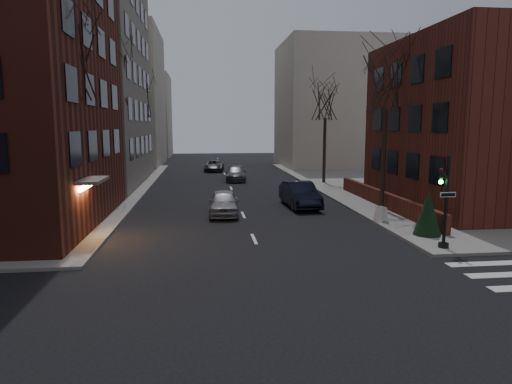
% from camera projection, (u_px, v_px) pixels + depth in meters
% --- Properties ---
extents(ground, '(160.00, 160.00, 0.00)m').
position_uv_depth(ground, '(314.00, 371.00, 10.19)').
color(ground, black).
rests_on(ground, ground).
extents(building_left_tan, '(18.00, 18.00, 28.00)m').
position_uv_depth(building_left_tan, '(32.00, 26.00, 39.63)').
color(building_left_tan, gray).
rests_on(building_left_tan, ground).
extents(building_right_brick, '(12.00, 14.00, 11.00)m').
position_uv_depth(building_right_brick, '(491.00, 124.00, 29.95)').
color(building_right_brick, '#59231A').
rests_on(building_right_brick, ground).
extents(low_wall_right, '(0.35, 16.00, 1.00)m').
position_uv_depth(low_wall_right, '(383.00, 199.00, 29.83)').
color(low_wall_right, '#59231A').
rests_on(low_wall_right, sidewalk_far_right).
extents(building_distant_la, '(14.00, 16.00, 18.00)m').
position_uv_depth(building_distant_la, '(108.00, 98.00, 61.22)').
color(building_distant_la, '#BDB3A0').
rests_on(building_distant_la, ground).
extents(building_distant_ra, '(14.00, 14.00, 16.00)m').
position_uv_depth(building_distant_ra, '(335.00, 105.00, 59.88)').
color(building_distant_ra, '#BDB3A0').
rests_on(building_distant_ra, ground).
extents(building_distant_lb, '(10.00, 12.00, 14.00)m').
position_uv_depth(building_distant_lb, '(140.00, 116.00, 78.45)').
color(building_distant_lb, '#BDB3A0').
rests_on(building_distant_lb, ground).
extents(traffic_signal, '(0.76, 0.44, 4.00)m').
position_uv_depth(traffic_signal, '(444.00, 208.00, 19.66)').
color(traffic_signal, black).
rests_on(traffic_signal, sidewalk_far_right).
extents(tree_left_a, '(4.18, 4.18, 10.26)m').
position_uv_depth(tree_left_a, '(66.00, 61.00, 21.71)').
color(tree_left_a, '#2D231C').
rests_on(tree_left_a, sidewalk_far_left).
extents(tree_left_b, '(4.40, 4.40, 10.80)m').
position_uv_depth(tree_left_b, '(114.00, 77.00, 33.44)').
color(tree_left_b, '#2D231C').
rests_on(tree_left_b, sidewalk_far_left).
extents(tree_left_c, '(3.96, 3.96, 9.72)m').
position_uv_depth(tree_left_c, '(140.00, 100.00, 47.33)').
color(tree_left_c, '#2D231C').
rests_on(tree_left_c, sidewalk_far_left).
extents(tree_right_a, '(3.96, 3.96, 9.72)m').
position_uv_depth(tree_right_a, '(387.00, 82.00, 27.72)').
color(tree_right_a, '#2D231C').
rests_on(tree_right_a, sidewalk_far_right).
extents(tree_right_b, '(3.74, 3.74, 9.18)m').
position_uv_depth(tree_right_b, '(325.00, 101.00, 41.54)').
color(tree_right_b, '#2D231C').
rests_on(tree_right_b, sidewalk_far_right).
extents(streetlamp_near, '(0.36, 0.36, 6.28)m').
position_uv_depth(streetlamp_near, '(115.00, 143.00, 30.26)').
color(streetlamp_near, black).
rests_on(streetlamp_near, sidewalk_far_left).
extents(streetlamp_far, '(0.36, 0.36, 6.28)m').
position_uv_depth(streetlamp_far, '(149.00, 136.00, 49.92)').
color(streetlamp_far, black).
rests_on(streetlamp_far, sidewalk_far_left).
extents(parked_sedan, '(2.06, 5.22, 1.69)m').
position_uv_depth(parked_sedan, '(300.00, 195.00, 30.42)').
color(parked_sedan, black).
rests_on(parked_sedan, ground).
extents(car_lane_silver, '(1.99, 4.49, 1.50)m').
position_uv_depth(car_lane_silver, '(224.00, 203.00, 27.84)').
color(car_lane_silver, '#9A9B9F').
rests_on(car_lane_silver, ground).
extents(car_lane_gray, '(2.27, 4.94, 1.40)m').
position_uv_depth(car_lane_gray, '(236.00, 174.00, 44.95)').
color(car_lane_gray, '#46464C').
rests_on(car_lane_gray, ground).
extents(car_lane_far, '(2.60, 4.85, 1.30)m').
position_uv_depth(car_lane_far, '(214.00, 166.00, 54.26)').
color(car_lane_far, '#434247').
rests_on(car_lane_far, ground).
extents(sandwich_board, '(0.56, 0.65, 0.88)m').
position_uv_depth(sandwich_board, '(381.00, 214.00, 25.05)').
color(sandwich_board, white).
rests_on(sandwich_board, sidewalk_far_right).
extents(evergreen_shrub, '(1.68, 1.68, 2.18)m').
position_uv_depth(evergreen_shrub, '(428.00, 213.00, 22.04)').
color(evergreen_shrub, black).
rests_on(evergreen_shrub, sidewalk_far_right).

